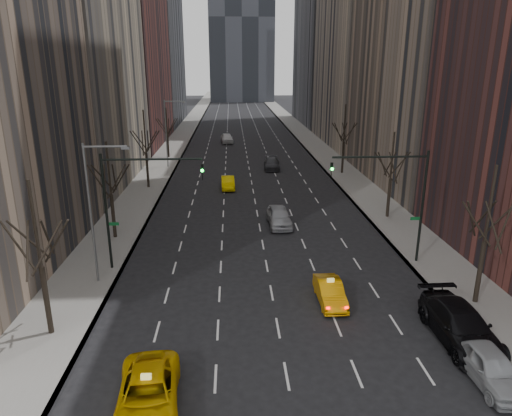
{
  "coord_description": "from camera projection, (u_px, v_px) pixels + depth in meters",
  "views": [
    {
      "loc": [
        -2.35,
        -17.5,
        13.62
      ],
      "look_at": [
        -0.62,
        14.58,
        3.5
      ],
      "focal_mm": 32.0,
      "sensor_mm": 36.0,
      "label": 1
    }
  ],
  "objects": [
    {
      "name": "bld_left_far",
      "position": [
        115.0,
        12.0,
        76.02
      ],
      "size": [
        14.0,
        28.0,
        44.0
      ],
      "primitive_type": "cube",
      "color": "brown",
      "rests_on": "ground"
    },
    {
      "name": "tree_lw_c",
      "position": [
        146.0,
        154.0,
        51.43
      ],
      "size": [
        3.36,
        3.5,
        8.74
      ],
      "color": "black",
      "rests_on": "ground"
    },
    {
      "name": "streetlight_near",
      "position": [
        95.0,
        200.0,
        28.16
      ],
      "size": [
        2.83,
        0.22,
        9.0
      ],
      "color": "slate",
      "rests_on": "ground"
    },
    {
      "name": "streetlight_far",
      "position": [
        168.0,
        127.0,
        61.49
      ],
      "size": [
        2.83,
        0.22,
        9.0
      ],
      "color": "slate",
      "rests_on": "ground"
    },
    {
      "name": "far_suv_grey",
      "position": [
        272.0,
        164.0,
        62.09
      ],
      "size": [
        2.29,
        5.2,
        1.48
      ],
      "primitive_type": "imported",
      "rotation": [
        0.0,
        0.0,
        -0.04
      ],
      "color": "#2F3034",
      "rests_on": "ground"
    },
    {
      "name": "tree_lw_b",
      "position": [
        111.0,
        195.0,
        36.29
      ],
      "size": [
        3.36,
        3.5,
        7.82
      ],
      "color": "black",
      "rests_on": "ground"
    },
    {
      "name": "sidewalk_left",
      "position": [
        180.0,
        139.0,
        86.89
      ],
      "size": [
        4.5,
        320.0,
        0.15
      ],
      "primitive_type": "cube",
      "color": "slate",
      "rests_on": "ground"
    },
    {
      "name": "traffic_mast_left",
      "position": [
        130.0,
        193.0,
        30.19
      ],
      "size": [
        6.69,
        0.39,
        8.0
      ],
      "color": "black",
      "rests_on": "ground"
    },
    {
      "name": "tree_rw_b",
      "position": [
        390.0,
        179.0,
        41.33
      ],
      "size": [
        3.36,
        3.5,
        7.82
      ],
      "color": "black",
      "rests_on": "ground"
    },
    {
      "name": "sidewalk_right",
      "position": [
        307.0,
        138.0,
        88.15
      ],
      "size": [
        4.5,
        320.0,
        0.15
      ],
      "primitive_type": "cube",
      "color": "slate",
      "rests_on": "ground"
    },
    {
      "name": "tree_lw_a",
      "position": [
        42.0,
        268.0,
        22.91
      ],
      "size": [
        3.36,
        3.5,
        8.28
      ],
      "color": "black",
      "rests_on": "ground"
    },
    {
      "name": "silver_sedan_ahead",
      "position": [
        279.0,
        216.0,
        40.18
      ],
      "size": [
        2.1,
        4.95,
        1.67
      ],
      "primitive_type": "imported",
      "rotation": [
        0.0,
        0.0,
        0.03
      ],
      "color": "#A0A2A8",
      "rests_on": "ground"
    },
    {
      "name": "taxi_sedan",
      "position": [
        330.0,
        292.0,
        27.17
      ],
      "size": [
        1.44,
        4.06,
        1.34
      ],
      "primitive_type": "imported",
      "rotation": [
        0.0,
        0.0,
        0.01
      ],
      "color": "orange",
      "rests_on": "ground"
    },
    {
      "name": "tree_lw_d",
      "position": [
        167.0,
        134.0,
        68.72
      ],
      "size": [
        3.36,
        3.5,
        7.36
      ],
      "color": "black",
      "rests_on": "ground"
    },
    {
      "name": "traffic_mast_right",
      "position": [
        400.0,
        189.0,
        31.12
      ],
      "size": [
        6.69,
        0.39,
        8.0
      ],
      "color": "black",
      "rests_on": "ground"
    },
    {
      "name": "parked_suv_black",
      "position": [
        460.0,
        325.0,
        23.31
      ],
      "size": [
        2.59,
        6.22,
        1.8
      ],
      "primitive_type": "imported",
      "rotation": [
        0.0,
        0.0,
        0.01
      ],
      "color": "black",
      "rests_on": "ground"
    },
    {
      "name": "tree_rw_c",
      "position": [
        344.0,
        143.0,
        58.37
      ],
      "size": [
        3.36,
        3.5,
        8.74
      ],
      "color": "black",
      "rests_on": "ground"
    },
    {
      "name": "ground",
      "position": [
        287.0,
        376.0,
        20.88
      ],
      "size": [
        400.0,
        400.0,
        0.0
      ],
      "primitive_type": "plane",
      "color": "black",
      "rests_on": "ground"
    },
    {
      "name": "far_taxi",
      "position": [
        228.0,
        183.0,
        52.27
      ],
      "size": [
        1.65,
        4.28,
        1.39
      ],
      "primitive_type": "imported",
      "rotation": [
        0.0,
        0.0,
        0.04
      ],
      "color": "yellow",
      "rests_on": "ground"
    },
    {
      "name": "parked_sedan_silver",
      "position": [
        490.0,
        366.0,
        20.31
      ],
      "size": [
        1.92,
        4.57,
        1.54
      ],
      "primitive_type": "imported",
      "rotation": [
        0.0,
        0.0,
        0.02
      ],
      "color": "#999CA0",
      "rests_on": "ground"
    },
    {
      "name": "far_car_white",
      "position": [
        227.0,
        138.0,
        82.81
      ],
      "size": [
        2.51,
        5.23,
        1.72
      ],
      "primitive_type": "imported",
      "rotation": [
        0.0,
        0.0,
        0.1
      ],
      "color": "silver",
      "rests_on": "ground"
    },
    {
      "name": "tree_rw_a",
      "position": [
        484.0,
        243.0,
        26.04
      ],
      "size": [
        3.36,
        3.5,
        8.28
      ],
      "color": "black",
      "rests_on": "ground"
    },
    {
      "name": "taxi_suv",
      "position": [
        148.0,
        395.0,
        18.61
      ],
      "size": [
        2.97,
        5.61,
        1.5
      ],
      "primitive_type": "imported",
      "rotation": [
        0.0,
        0.0,
        0.09
      ],
      "color": "#DFA904",
      "rests_on": "ground"
    }
  ]
}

